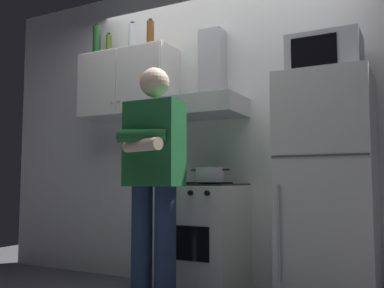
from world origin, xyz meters
TOP-DOWN VIEW (x-y plane):
  - back_wall_tiled at (0.00, 0.60)m, footprint 4.80×0.10m
  - upper_cabinet at (-0.85, 0.37)m, footprint 0.90×0.37m
  - stove_oven at (-0.05, 0.25)m, footprint 0.60×0.62m
  - range_hood at (-0.05, 0.38)m, footprint 0.60×0.44m
  - refrigerator at (0.90, 0.25)m, footprint 0.60×0.62m
  - microwave at (0.90, 0.27)m, footprint 0.48×0.37m
  - person_standing at (-0.10, -0.36)m, footprint 0.38×0.33m
  - cooking_pot at (0.08, 0.13)m, footprint 0.31×0.21m
  - bottle_olive_oil at (-1.09, 0.40)m, footprint 0.06×0.06m
  - bottle_beer_brown at (-0.59, 0.34)m, footprint 0.07×0.07m
  - bottle_vodka_clear at (-0.82, 0.39)m, footprint 0.07×0.07m
  - bottle_wine_green at (-1.20, 0.35)m, footprint 0.08×0.08m

SIDE VIEW (x-z plane):
  - stove_oven at x=-0.05m, z-range 0.00..0.87m
  - refrigerator at x=0.90m, z-range 0.00..1.60m
  - person_standing at x=-0.10m, z-range 0.08..1.72m
  - cooking_pot at x=0.08m, z-range 0.87..0.98m
  - back_wall_tiled at x=0.00m, z-range 0.00..2.70m
  - range_hood at x=-0.05m, z-range 1.22..1.97m
  - microwave at x=0.90m, z-range 1.60..1.88m
  - upper_cabinet at x=-0.85m, z-range 1.45..2.05m
  - bottle_olive_oil at x=-1.09m, z-range 2.04..2.27m
  - bottle_beer_brown at x=-0.59m, z-range 2.04..2.30m
  - bottle_vodka_clear at x=-0.82m, z-range 2.04..2.33m
  - bottle_wine_green at x=-1.20m, z-range 2.04..2.36m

